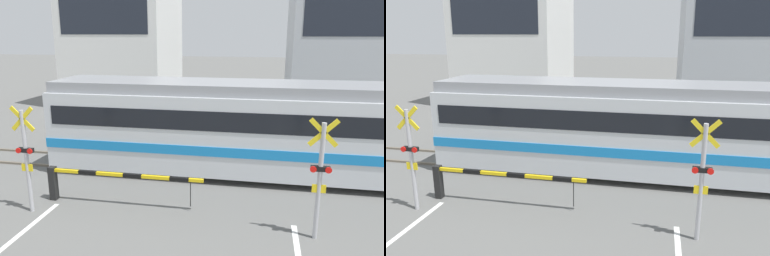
% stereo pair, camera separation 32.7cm
% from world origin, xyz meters
% --- Properties ---
extents(rail_track_near, '(50.00, 0.10, 0.08)m').
position_xyz_m(rail_track_near, '(0.00, 9.13, 0.04)').
color(rail_track_near, '#6B6051').
rests_on(rail_track_near, ground_plane).
extents(rail_track_far, '(50.00, 0.10, 0.08)m').
position_xyz_m(rail_track_far, '(0.00, 10.57, 0.04)').
color(rail_track_far, '#6B6051').
rests_on(rail_track_far, ground_plane).
extents(commuter_train, '(14.08, 2.78, 3.24)m').
position_xyz_m(commuter_train, '(2.08, 9.85, 1.74)').
color(commuter_train, silver).
rests_on(commuter_train, ground_plane).
extents(crossing_barrier_near, '(4.63, 0.20, 1.03)m').
position_xyz_m(crossing_barrier_near, '(-2.26, 6.55, 0.75)').
color(crossing_barrier_near, black).
rests_on(crossing_barrier_near, ground_plane).
extents(crossing_barrier_far, '(4.63, 0.20, 1.03)m').
position_xyz_m(crossing_barrier_far, '(2.26, 12.49, 0.75)').
color(crossing_barrier_far, black).
rests_on(crossing_barrier_far, ground_plane).
extents(crossing_signal_left, '(0.68, 0.15, 3.00)m').
position_xyz_m(crossing_signal_left, '(-3.81, 5.72, 1.65)').
color(crossing_signal_left, '#B2B2B7').
rests_on(crossing_signal_left, ground_plane).
extents(crossing_signal_right, '(0.68, 0.15, 3.00)m').
position_xyz_m(crossing_signal_right, '(3.81, 5.72, 1.65)').
color(crossing_signal_right, '#B2B2B7').
rests_on(crossing_signal_right, ground_plane).
extents(building_left_of_street, '(6.73, 7.10, 10.67)m').
position_xyz_m(building_left_of_street, '(-7.32, 22.75, 5.33)').
color(building_left_of_street, white).
rests_on(building_left_of_street, ground_plane).
extents(building_right_of_street, '(5.85, 7.10, 10.43)m').
position_xyz_m(building_right_of_street, '(6.88, 22.75, 5.22)').
color(building_right_of_street, '#B2B7BC').
rests_on(building_right_of_street, ground_plane).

